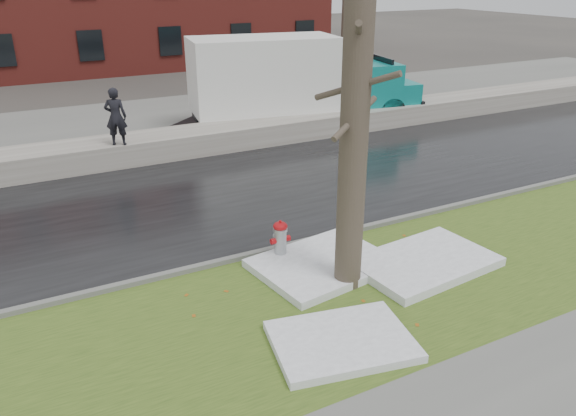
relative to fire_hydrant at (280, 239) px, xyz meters
name	(u,v)px	position (x,y,z in m)	size (l,w,h in m)	color
ground	(320,267)	(0.61, -0.61, -0.51)	(120.00, 120.00, 0.00)	#47423D
verge	(355,295)	(0.61, -1.86, -0.49)	(60.00, 4.50, 0.04)	#314918
road	(235,194)	(0.61, 3.89, -0.50)	(60.00, 7.00, 0.03)	black
parking_lot	(151,123)	(0.61, 12.39, -0.50)	(60.00, 9.00, 0.03)	slate
curb	(297,244)	(0.61, 0.39, -0.44)	(60.00, 0.15, 0.14)	slate
snowbank	(185,142)	(0.61, 8.09, -0.14)	(60.00, 1.60, 0.75)	#A29D94
bg_tree_right	(345,7)	(16.61, 23.39, 2.82)	(1.40, 1.62, 6.50)	brown
fire_hydrant	(280,239)	(0.00, 0.00, 0.00)	(0.43, 0.36, 0.89)	#9CA0A4
tree	(355,122)	(0.69, -1.46, 2.69)	(1.23, 1.41, 6.29)	brown
box_truck	(292,80)	(5.26, 9.43, 1.27)	(10.25, 3.69, 3.38)	black
worker	(116,117)	(-1.61, 7.49, 1.09)	(0.63, 0.41, 1.72)	black
snow_patch_near	(323,264)	(0.60, -0.71, -0.39)	(2.60, 2.00, 0.16)	white
snow_patch_far	(342,341)	(-0.43, -3.03, -0.40)	(2.20, 1.60, 0.14)	white
snow_patch_side	(424,262)	(2.45, -1.61, -0.38)	(2.80, 1.80, 0.18)	white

